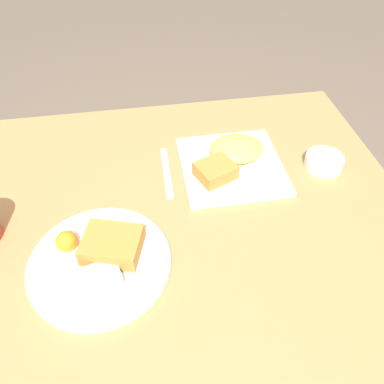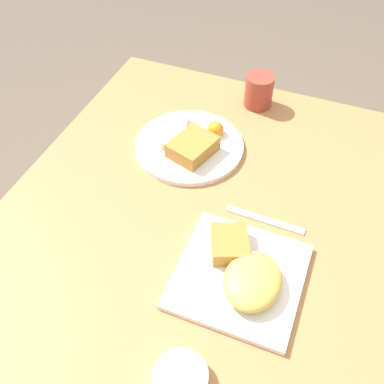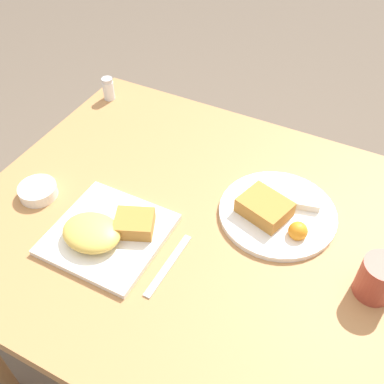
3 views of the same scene
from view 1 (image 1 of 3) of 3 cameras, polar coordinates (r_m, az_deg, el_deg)
name	(u,v)px [view 1 (image 1 of 3)]	position (r m, az deg, el deg)	size (l,w,h in m)	color
ground_plane	(187,346)	(1.47, -0.84, -22.38)	(8.00, 8.00, 0.00)	brown
dining_table	(184,237)	(0.90, -1.28, -6.85)	(1.04, 0.89, 0.73)	#B27A47
plate_square_near	(231,160)	(0.94, 6.02, 4.90)	(0.25, 0.25, 0.06)	white
plate_oval_far	(100,259)	(0.77, -13.82, -9.93)	(0.28, 0.28, 0.05)	white
sauce_ramekin	(324,161)	(1.00, 19.48, 4.41)	(0.09, 0.09, 0.03)	white
butter_knife	(167,172)	(0.93, -3.88, 3.03)	(0.02, 0.18, 0.00)	silver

